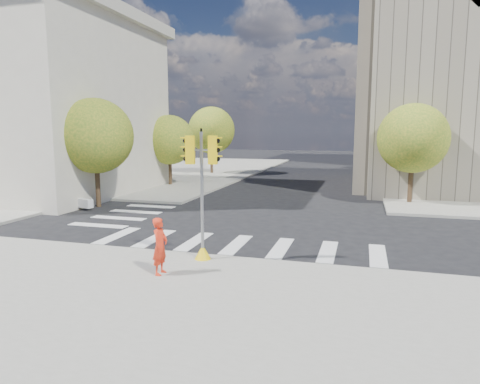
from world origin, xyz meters
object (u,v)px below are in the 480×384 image
lamp_near (415,130)px  traffic_signal (202,205)px  lamp_far (399,130)px  planter_wall (58,199)px  photographer (160,246)px

lamp_near → traffic_signal: bearing=-114.6°
lamp_far → traffic_signal: size_ratio=1.82×
traffic_signal → planter_wall: bearing=135.4°
traffic_signal → lamp_far: bearing=63.7°
lamp_far → photographer: size_ratio=4.59×
traffic_signal → photographer: traffic_signal is taller
lamp_far → traffic_signal: bearing=-104.7°
lamp_near → lamp_far: size_ratio=1.00×
lamp_near → planter_wall: lamp_near is taller
traffic_signal → photographer: size_ratio=2.52×
lamp_far → photographer: lamp_far is taller
planter_wall → traffic_signal: bearing=-17.2°
lamp_near → traffic_signal: lamp_near is taller
lamp_near → photographer: (-9.22, -20.42, -3.55)m
photographer → lamp_far: bearing=-14.8°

